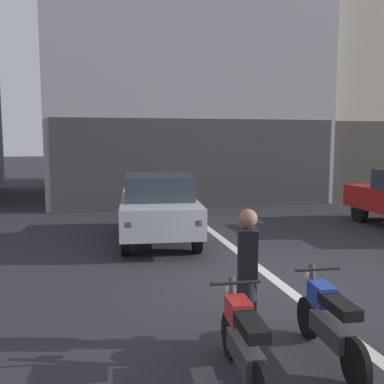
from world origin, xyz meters
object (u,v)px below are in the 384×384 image
motorcycle_red_row_leftmost (243,341)px  motorcycle_blue_row_left_mid (329,321)px  car_silver_crossing_near (158,205)px  person_by_motorcycles (247,276)px

motorcycle_red_row_leftmost → motorcycle_blue_row_left_mid: bearing=12.9°
car_silver_crossing_near → person_by_motorcycles: size_ratio=2.54×
person_by_motorcycles → motorcycle_blue_row_left_mid: bearing=-35.4°
motorcycle_red_row_leftmost → motorcycle_blue_row_left_mid: 1.13m
car_silver_crossing_near → person_by_motorcycles: bearing=-87.7°
motorcycle_blue_row_left_mid → motorcycle_red_row_leftmost: bearing=-167.1°
car_silver_crossing_near → motorcycle_blue_row_left_mid: (1.00, -6.23, -0.43)m
car_silver_crossing_near → motorcycle_blue_row_left_mid: 6.33m
motorcycle_blue_row_left_mid → person_by_motorcycles: bearing=144.6°
motorcycle_blue_row_left_mid → person_by_motorcycles: size_ratio=1.00×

